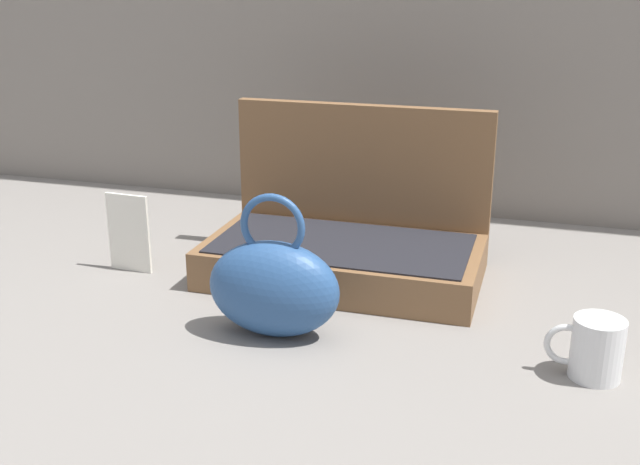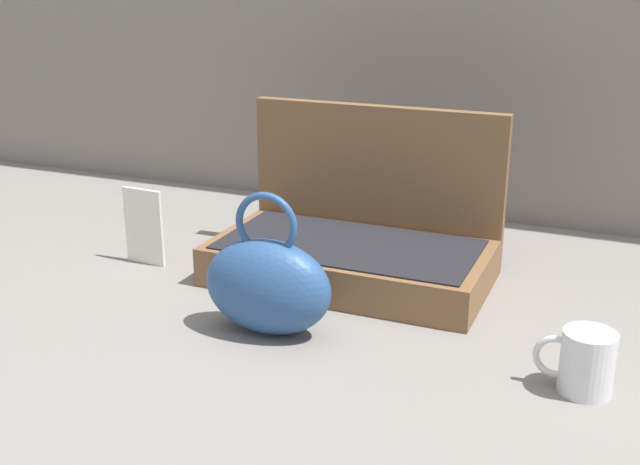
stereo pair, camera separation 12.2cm
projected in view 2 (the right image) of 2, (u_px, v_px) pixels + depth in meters
The scene contains 5 objects.
ground_plane at pixel (323, 303), 1.28m from camera, with size 6.00×6.00×0.00m, color slate.
open_suitcase at pixel (357, 239), 1.38m from camera, with size 0.48×0.27×0.29m.
teal_pouch_handbag at pixel (268, 285), 1.16m from camera, with size 0.20×0.11×0.22m.
coffee_mug at pixel (585, 362), 1.00m from camera, with size 0.10×0.07×0.09m.
info_card_left at pixel (144, 227), 1.43m from camera, with size 0.08×0.01×0.14m, color white.
Camera 2 is at (0.45, -1.08, 0.53)m, focal length 43.40 mm.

